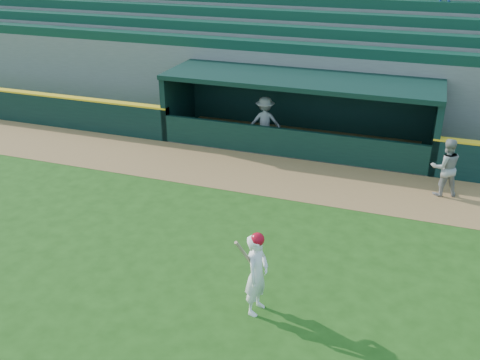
# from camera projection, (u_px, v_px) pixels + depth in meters

# --- Properties ---
(ground) EXTENTS (120.00, 120.00, 0.00)m
(ground) POSITION_uv_depth(u_px,v_px,m) (217.00, 257.00, 12.56)
(ground) COLOR #1E4711
(ground) RESTS_ON ground
(warning_track) EXTENTS (40.00, 3.00, 0.01)m
(warning_track) POSITION_uv_depth(u_px,v_px,m) (275.00, 175.00, 16.74)
(warning_track) COLOR olive
(warning_track) RESTS_ON ground
(dugout_player_front) EXTENTS (1.00, 0.88, 1.72)m
(dugout_player_front) POSITION_uv_depth(u_px,v_px,m) (445.00, 167.00, 15.18)
(dugout_player_front) COLOR gray
(dugout_player_front) RESTS_ON ground
(dugout_player_inside) EXTENTS (1.28, 0.96, 1.77)m
(dugout_player_inside) POSITION_uv_depth(u_px,v_px,m) (265.00, 121.00, 18.75)
(dugout_player_inside) COLOR #989893
(dugout_player_inside) RESTS_ON ground
(dugout) EXTENTS (9.40, 2.80, 2.46)m
(dugout) POSITION_uv_depth(u_px,v_px,m) (301.00, 106.00, 18.82)
(dugout) COLOR slate
(dugout) RESTS_ON ground
(stands) EXTENTS (34.50, 6.25, 7.59)m
(stands) POSITION_uv_depth(u_px,v_px,m) (329.00, 51.00, 22.26)
(stands) COLOR slate
(stands) RESTS_ON ground
(batter_at_plate) EXTENTS (0.57, 0.80, 1.82)m
(batter_at_plate) POSITION_uv_depth(u_px,v_px,m) (257.00, 273.00, 10.42)
(batter_at_plate) COLOR white
(batter_at_plate) RESTS_ON ground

